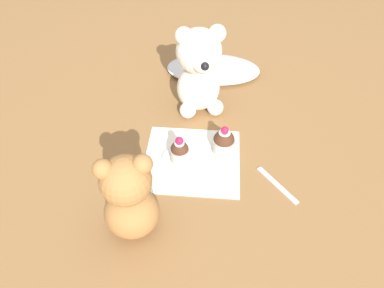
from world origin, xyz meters
name	(u,v)px	position (x,y,z in m)	size (l,w,h in m)	color
ground_plane	(192,160)	(0.00, 0.00, 0.00)	(4.00, 4.00, 0.00)	olive
knitted_placemat	(192,160)	(0.00, 0.00, 0.00)	(0.22, 0.21, 0.01)	silver
tulle_cloth	(213,69)	(0.03, 0.36, 0.02)	(0.28, 0.16, 0.03)	silver
teddy_bear_cream	(200,71)	(0.00, 0.20, 0.12)	(0.13, 0.13, 0.24)	silver
teddy_bear_tan	(129,198)	(-0.10, -0.19, 0.10)	(0.13, 0.12, 0.21)	#A3703D
cupcake_near_cream_bear	(224,141)	(0.07, 0.04, 0.03)	(0.05, 0.05, 0.07)	#B2ADA3
saucer_plate	(180,160)	(-0.03, -0.01, 0.01)	(0.09, 0.09, 0.01)	silver
cupcake_near_tan_bear	(180,151)	(-0.03, -0.01, 0.04)	(0.04, 0.04, 0.07)	#B2ADA3
teaspoon	(277,185)	(0.20, -0.06, 0.00)	(0.12, 0.01, 0.01)	silver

